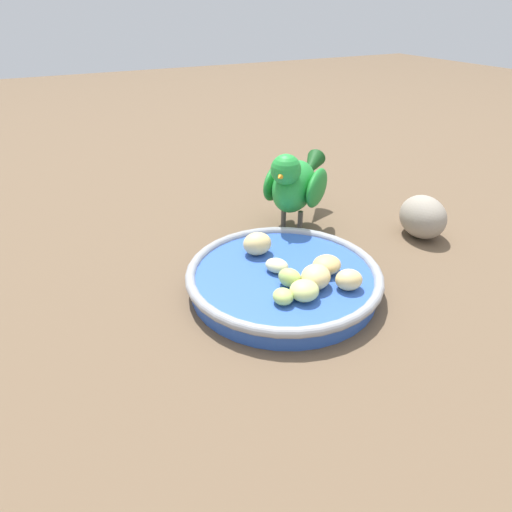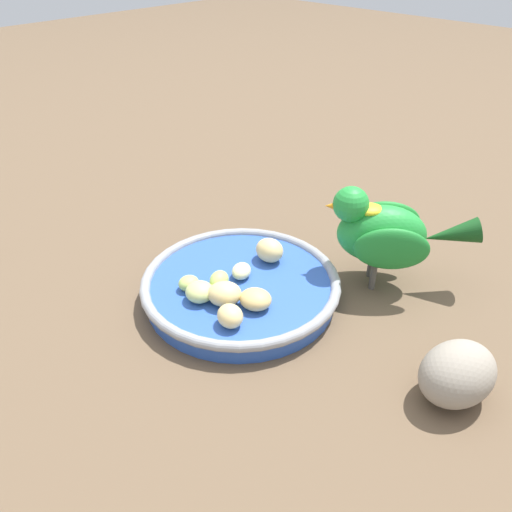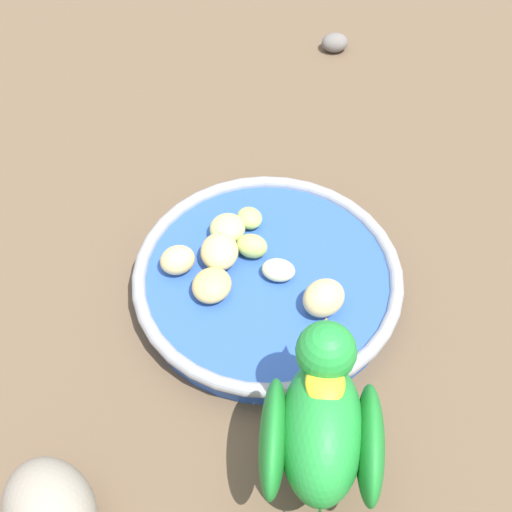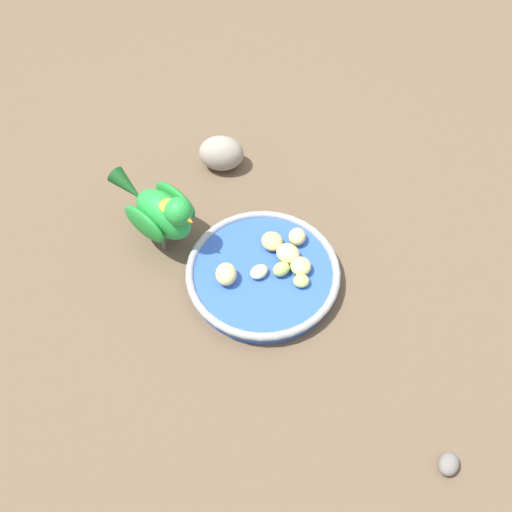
{
  "view_description": "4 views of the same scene",
  "coord_description": "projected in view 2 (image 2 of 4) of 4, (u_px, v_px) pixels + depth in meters",
  "views": [
    {
      "loc": [
        0.4,
        -0.26,
        0.32
      ],
      "look_at": [
        -0.02,
        -0.04,
        0.04
      ],
      "focal_mm": 31.91,
      "sensor_mm": 36.0,
      "label": 1
    },
    {
      "loc": [
        0.35,
        0.35,
        0.39
      ],
      "look_at": [
        -0.02,
        -0.01,
        0.05
      ],
      "focal_mm": 36.86,
      "sensor_mm": 36.0,
      "label": 2
    },
    {
      "loc": [
        -0.26,
        0.27,
        0.54
      ],
      "look_at": [
        0.0,
        -0.0,
        0.06
      ],
      "focal_mm": 51.23,
      "sensor_mm": 36.0,
      "label": 3
    },
    {
      "loc": [
        -0.09,
        -0.51,
        0.75
      ],
      "look_at": [
        -0.01,
        -0.02,
        0.07
      ],
      "focal_mm": 40.14,
      "sensor_mm": 36.0,
      "label": 4
    }
  ],
  "objects": [
    {
      "name": "ground_plane",
      "position": [
        251.0,
        304.0,
        0.63
      ],
      "size": [
        4.0,
        4.0,
        0.0
      ],
      "primitive_type": "plane",
      "color": "brown"
    },
    {
      "name": "feeding_bowl",
      "position": [
        242.0,
        286.0,
        0.63
      ],
      "size": [
        0.24,
        0.24,
        0.03
      ],
      "color": "#2D56B7",
      "rests_on": "ground_plane"
    },
    {
      "name": "apple_piece_0",
      "position": [
        270.0,
        250.0,
        0.66
      ],
      "size": [
        0.04,
        0.04,
        0.03
      ],
      "primitive_type": "ellipsoid",
      "rotation": [
        0.0,
        0.0,
        1.46
      ],
      "color": "#E5C67F",
      "rests_on": "feeding_bowl"
    },
    {
      "name": "apple_piece_1",
      "position": [
        241.0,
        271.0,
        0.63
      ],
      "size": [
        0.04,
        0.03,
        0.02
      ],
      "primitive_type": "ellipsoid",
      "rotation": [
        0.0,
        0.0,
        3.69
      ],
      "color": "beige",
      "rests_on": "feeding_bowl"
    },
    {
      "name": "apple_piece_2",
      "position": [
        256.0,
        299.0,
        0.58
      ],
      "size": [
        0.04,
        0.04,
        0.02
      ],
      "primitive_type": "ellipsoid",
      "rotation": [
        0.0,
        0.0,
        5.0
      ],
      "color": "tan",
      "rests_on": "feeding_bowl"
    },
    {
      "name": "apple_piece_3",
      "position": [
        225.0,
        294.0,
        0.58
      ],
      "size": [
        0.05,
        0.05,
        0.03
      ],
      "primitive_type": "ellipsoid",
      "rotation": [
        0.0,
        0.0,
        2.32
      ],
      "color": "#E5C67F",
      "rests_on": "feeding_bowl"
    },
    {
      "name": "apple_piece_4",
      "position": [
        189.0,
        283.0,
        0.61
      ],
      "size": [
        0.03,
        0.02,
        0.02
      ],
      "primitive_type": "ellipsoid",
      "rotation": [
        0.0,
        0.0,
        3.05
      ],
      "color": "#B2CC66",
      "rests_on": "feeding_bowl"
    },
    {
      "name": "apple_piece_5",
      "position": [
        200.0,
        292.0,
        0.59
      ],
      "size": [
        0.03,
        0.03,
        0.02
      ],
      "primitive_type": "ellipsoid",
      "rotation": [
        0.0,
        0.0,
        1.51
      ],
      "color": "#C6D17A",
      "rests_on": "feeding_bowl"
    },
    {
      "name": "apple_piece_6",
      "position": [
        219.0,
        280.0,
        0.61
      ],
      "size": [
        0.03,
        0.03,
        0.02
      ],
      "primitive_type": "ellipsoid",
      "rotation": [
        0.0,
        0.0,
        3.61
      ],
      "color": "#B2CC66",
      "rests_on": "feeding_bowl"
    },
    {
      "name": "apple_piece_7",
      "position": [
        230.0,
        316.0,
        0.56
      ],
      "size": [
        0.04,
        0.04,
        0.02
      ],
      "primitive_type": "ellipsoid",
      "rotation": [
        0.0,
        0.0,
        4.37
      ],
      "color": "#E5C67F",
      "rests_on": "feeding_bowl"
    },
    {
      "name": "parrot",
      "position": [
        385.0,
        231.0,
        0.63
      ],
      "size": [
        0.14,
        0.16,
        0.13
      ],
      "rotation": [
        0.0,
        0.0,
        -0.88
      ],
      "color": "#59544C",
      "rests_on": "ground_plane"
    },
    {
      "name": "rock_large",
      "position": [
        457.0,
        374.0,
        0.49
      ],
      "size": [
        0.09,
        0.08,
        0.06
      ],
      "primitive_type": "ellipsoid",
      "rotation": [
        0.0,
        0.0,
        6.04
      ],
      "color": "gray",
      "rests_on": "ground_plane"
    }
  ]
}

